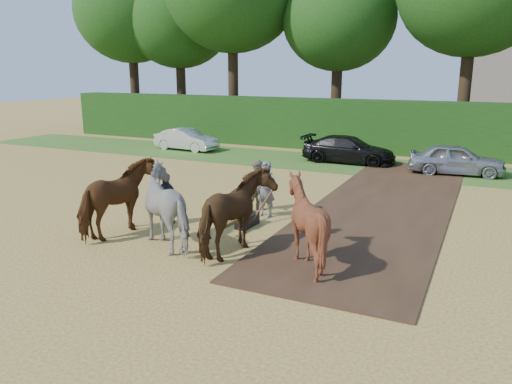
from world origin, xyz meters
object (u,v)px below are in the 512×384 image
object	(u,v)px
spectator_near	(259,186)
spectator_far	(166,199)
plough_team	(207,210)
parked_cars	(484,161)

from	to	relation	value
spectator_near	spectator_far	distance (m)	3.23
spectator_far	plough_team	size ratio (longest dim) A/B	0.22
spectator_near	plough_team	xyz separation A→B (m)	(0.30, -3.90, 0.21)
spectator_near	parked_cars	bearing A→B (deg)	-5.64
spectator_near	plough_team	size ratio (longest dim) A/B	0.24
spectator_near	spectator_far	bearing A→B (deg)	170.93
spectator_far	plough_team	xyz separation A→B (m)	(2.29, -1.37, 0.28)
plough_team	parked_cars	size ratio (longest dim) A/B	0.23
plough_team	parked_cars	bearing A→B (deg)	64.63
spectator_far	plough_team	world-z (taller)	plough_team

